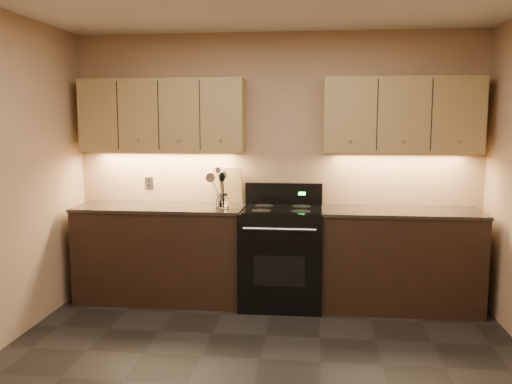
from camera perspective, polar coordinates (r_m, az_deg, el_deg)
wall_back at (r=5.38m, az=2.13°, el=2.72°), size 4.00×0.04×2.60m
counter_left at (r=5.42m, az=-9.91°, el=-6.31°), size 1.62×0.62×0.93m
counter_right at (r=5.27m, az=14.84°, el=-6.85°), size 1.46×0.62×0.93m
stove at (r=5.20m, az=2.72°, el=-6.65°), size 0.76×0.68×1.14m
upper_cab_left at (r=5.41m, az=-9.79°, el=7.94°), size 1.60×0.30×0.70m
upper_cab_right at (r=5.26m, az=15.09°, el=7.81°), size 1.44×0.30×0.70m
outlet_plate at (r=5.64m, az=-11.18°, el=0.96°), size 0.08×0.01×0.12m
utensil_crock at (r=5.11m, az=-3.60°, el=-1.01°), size 0.14×0.14×0.14m
cutting_board at (r=5.41m, az=-2.98°, el=0.75°), size 0.30×0.12×0.37m
wooden_spoon at (r=5.09m, az=-3.93°, el=0.31°), size 0.12×0.07×0.34m
black_spoon at (r=5.11m, az=-3.70°, el=0.25°), size 0.08×0.11×0.33m
black_turner at (r=5.06m, az=-3.50°, el=0.26°), size 0.12×0.20×0.35m
steel_spatula at (r=5.10m, az=-3.42°, el=0.62°), size 0.17×0.14×0.40m
steel_skimmer at (r=5.07m, az=-3.32°, el=0.27°), size 0.24×0.14×0.35m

